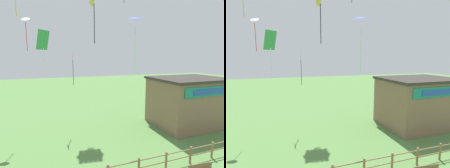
{
  "view_description": "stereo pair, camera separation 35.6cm",
  "coord_description": "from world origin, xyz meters",
  "views": [
    {
      "loc": [
        -3.68,
        -2.97,
        6.92
      ],
      "look_at": [
        0.0,
        7.3,
        5.26
      ],
      "focal_mm": 28.0,
      "sensor_mm": 36.0,
      "label": 1
    },
    {
      "loc": [
        -3.35,
        -3.08,
        6.92
      ],
      "look_at": [
        0.0,
        7.3,
        5.26
      ],
      "focal_mm": 28.0,
      "sensor_mm": 36.0,
      "label": 2
    }
  ],
  "objects": [
    {
      "name": "kite_white_delta",
      "position": [
        -5.4,
        14.03,
        9.9
      ],
      "size": [
        0.84,
        0.78,
        2.9
      ],
      "color": "white"
    },
    {
      "name": "kite_yellow_diamond",
      "position": [
        -0.83,
        8.35,
        10.41
      ],
      "size": [
        0.75,
        0.98,
        3.57
      ],
      "color": "yellow"
    },
    {
      "name": "seaside_building",
      "position": [
        9.68,
        10.98,
        2.47
      ],
      "size": [
        7.2,
        5.62,
        4.91
      ],
      "color": "#84664C",
      "rests_on": "ground_plane"
    },
    {
      "name": "kite_pink_diamond",
      "position": [
        -1.63,
        13.38,
        6.45
      ],
      "size": [
        0.24,
        0.6,
        3.03
      ],
      "color": "pink"
    },
    {
      "name": "kite_green_diamond",
      "position": [
        -3.99,
        9.69,
        7.88
      ],
      "size": [
        0.91,
        0.9,
        2.74
      ],
      "color": "green"
    },
    {
      "name": "kite_blue_delta",
      "position": [
        1.16,
        6.5,
        9.1
      ],
      "size": [
        1.54,
        1.54,
        3.32
      ],
      "color": "blue"
    }
  ]
}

